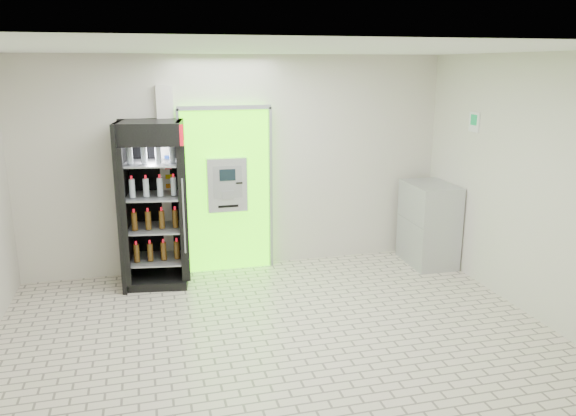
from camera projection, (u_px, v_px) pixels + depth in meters
name	position (u px, v px, depth m)	size (l,w,h in m)	color
ground	(282.00, 344.00, 5.93)	(6.00, 6.00, 0.00)	beige
room_shell	(281.00, 172.00, 5.47)	(6.00, 6.00, 6.00)	beige
atm_assembly	(226.00, 189.00, 7.85)	(1.30, 0.24, 2.33)	#4FFF08
pillar	(169.00, 182.00, 7.66)	(0.22, 0.11, 2.60)	silver
beverage_cooler	(154.00, 207.00, 7.38)	(0.91, 0.86, 2.17)	black
steel_cabinet	(429.00, 224.00, 8.21)	(0.63, 0.92, 1.20)	#ABADB3
exit_sign	(474.00, 122.00, 7.44)	(0.02, 0.22, 0.26)	white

